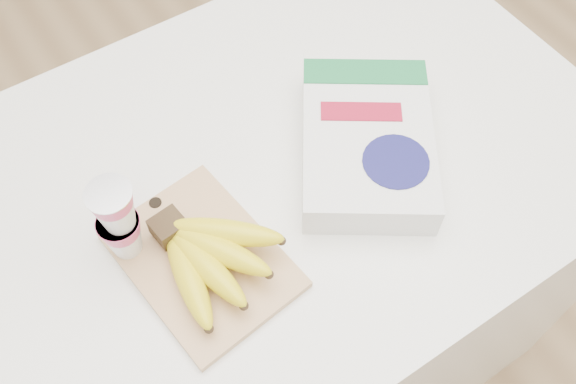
% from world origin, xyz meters
% --- Properties ---
extents(table, '(1.20, 0.80, 0.90)m').
position_xyz_m(table, '(0.00, 0.00, 0.45)').
color(table, white).
rests_on(table, ground).
extents(cutting_board, '(0.23, 0.30, 0.01)m').
position_xyz_m(cutting_board, '(-0.17, -0.10, 0.91)').
color(cutting_board, tan).
rests_on(cutting_board, table).
extents(bananas, '(0.19, 0.20, 0.07)m').
position_xyz_m(bananas, '(-0.16, -0.11, 0.94)').
color(bananas, '#382816').
rests_on(bananas, cutting_board).
extents(yogurt_stack, '(0.07, 0.07, 0.15)m').
position_xyz_m(yogurt_stack, '(-0.25, -0.02, 1.00)').
color(yogurt_stack, white).
rests_on(yogurt_stack, cutting_board).
extents(cereal_box, '(0.35, 0.37, 0.07)m').
position_xyz_m(cereal_box, '(0.16, -0.07, 0.94)').
color(cereal_box, white).
rests_on(cereal_box, table).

